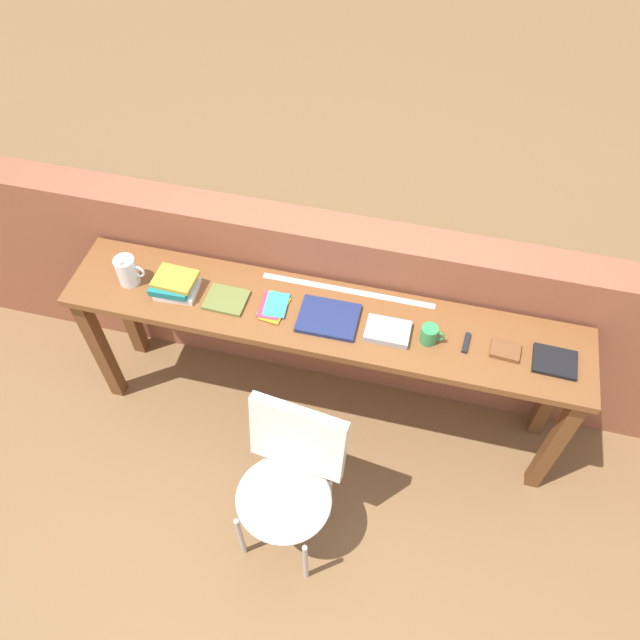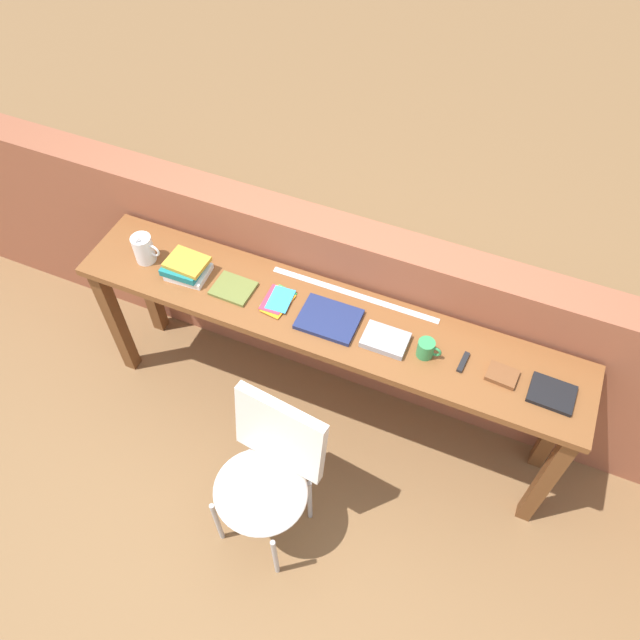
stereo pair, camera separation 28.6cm
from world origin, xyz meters
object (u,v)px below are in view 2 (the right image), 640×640
(chair_white_moulded, at_px, (267,472))
(book_open_centre, at_px, (329,319))
(magazine_cycling, at_px, (233,289))
(book_repair_rightmost, at_px, (552,394))
(pitcher_white, at_px, (144,249))
(book_stack_leftmost, at_px, (186,268))
(pamphlet_pile_colourful, at_px, (278,300))
(mug, at_px, (426,349))
(leather_journal_brown, at_px, (502,375))
(multitool_folded, at_px, (463,362))

(chair_white_moulded, bearing_deg, book_open_centre, 87.64)
(magazine_cycling, xyz_separation_m, book_repair_rightmost, (1.52, 0.00, 0.00))
(magazine_cycling, bearing_deg, chair_white_moulded, -52.37)
(chair_white_moulded, distance_m, book_repair_rightmost, 1.29)
(pitcher_white, relative_size, book_open_centre, 0.67)
(chair_white_moulded, height_order, pitcher_white, pitcher_white)
(book_stack_leftmost, xyz_separation_m, pamphlet_pile_colourful, (0.49, 0.01, -0.04))
(chair_white_moulded, relative_size, pamphlet_pile_colourful, 4.47)
(book_stack_leftmost, bearing_deg, mug, -0.40)
(pamphlet_pile_colourful, relative_size, leather_journal_brown, 1.53)
(magazine_cycling, distance_m, pamphlet_pile_colourful, 0.23)
(magazine_cycling, bearing_deg, pitcher_white, -179.28)
(magazine_cycling, height_order, mug, mug)
(pitcher_white, xyz_separation_m, book_stack_leftmost, (0.24, -0.00, -0.03))
(multitool_folded, distance_m, book_repair_rightmost, 0.39)
(book_open_centre, relative_size, mug, 2.51)
(chair_white_moulded, height_order, book_stack_leftmost, book_stack_leftmost)
(book_stack_leftmost, distance_m, multitool_folded, 1.39)
(pitcher_white, relative_size, book_stack_leftmost, 0.86)
(pitcher_white, relative_size, mug, 1.67)
(book_repair_rightmost, bearing_deg, book_stack_leftmost, -178.28)
(mug, bearing_deg, chair_white_moulded, -127.60)
(chair_white_moulded, distance_m, pitcher_white, 1.24)
(pitcher_white, bearing_deg, mug, -0.45)
(pamphlet_pile_colourful, xyz_separation_m, leather_journal_brown, (1.07, -0.01, 0.00))
(mug, bearing_deg, leather_journal_brown, 3.04)
(magazine_cycling, bearing_deg, mug, 1.29)
(leather_journal_brown, bearing_deg, book_stack_leftmost, -175.65)
(pamphlet_pile_colourful, distance_m, book_open_centre, 0.27)
(book_open_centre, xyz_separation_m, multitool_folded, (0.63, 0.01, -0.00))
(book_stack_leftmost, distance_m, mug, 1.22)
(book_stack_leftmost, xyz_separation_m, book_open_centre, (0.75, 0.00, -0.03))
(mug, bearing_deg, magazine_cycling, 179.75)
(pamphlet_pile_colourful, bearing_deg, chair_white_moulded, -70.09)
(pamphlet_pile_colourful, relative_size, book_open_centre, 0.72)
(magazine_cycling, bearing_deg, book_repair_rightmost, 1.72)
(magazine_cycling, xyz_separation_m, multitool_folded, (1.13, 0.02, -0.00))
(book_stack_leftmost, distance_m, book_repair_rightmost, 1.78)
(book_stack_leftmost, height_order, leather_journal_brown, book_stack_leftmost)
(pamphlet_pile_colourful, height_order, leather_journal_brown, leather_journal_brown)
(magazine_cycling, relative_size, multitool_folded, 1.76)
(book_repair_rightmost, bearing_deg, leather_journal_brown, 179.28)
(leather_journal_brown, bearing_deg, multitool_folded, -177.17)
(mug, height_order, book_repair_rightmost, mug)
(multitool_folded, xyz_separation_m, book_repair_rightmost, (0.39, -0.01, 0.00))
(pamphlet_pile_colourful, xyz_separation_m, multitool_folded, (0.90, -0.00, 0.00))
(multitool_folded, bearing_deg, leather_journal_brown, -1.17)
(book_stack_leftmost, relative_size, multitool_folded, 1.95)
(book_stack_leftmost, relative_size, mug, 1.95)
(mug, bearing_deg, multitool_folded, 7.35)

